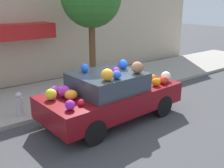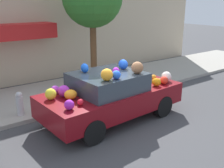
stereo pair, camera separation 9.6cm
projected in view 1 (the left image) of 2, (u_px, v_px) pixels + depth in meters
ground_plane at (112, 118)px, 7.58m from camera, size 60.00×60.00×0.00m
sidewalk_curb at (67, 92)px, 9.60m from camera, size 24.00×3.20×0.12m
building_facade at (35, 23)px, 10.48m from camera, size 18.00×1.20×4.86m
fire_hydrant at (19, 104)px, 7.37m from camera, size 0.20×0.20×0.70m
art_car at (111, 95)px, 7.32m from camera, size 4.11×2.00×1.71m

